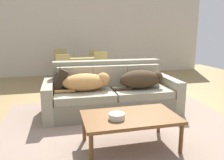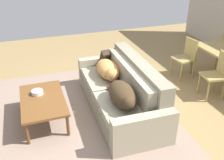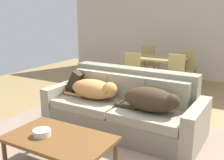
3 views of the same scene
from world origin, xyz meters
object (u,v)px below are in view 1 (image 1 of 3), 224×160
object	(u,v)px
dining_table	(79,60)
dog_on_right_cushion	(141,79)
coffee_table	(130,119)
dining_chair_near_left	(64,70)
dining_chair_far_left	(60,63)
dining_chair_near_right	(101,68)
throw_pillow_by_left_arm	(59,79)
couch	(111,93)
bowl_on_coffee_table	(117,116)
dining_chair_far_right	(94,62)
dog_on_left_cushion	(87,82)

from	to	relation	value
dining_table	dog_on_right_cushion	bearing A→B (deg)	-72.57
coffee_table	dining_chair_near_left	size ratio (longest dim) A/B	1.34
dining_chair_far_left	dining_chair_near_right	bearing A→B (deg)	130.64
throw_pillow_by_left_arm	dining_chair_near_right	bearing A→B (deg)	58.11
dog_on_right_cushion	throw_pillow_by_left_arm	bearing A→B (deg)	170.43
dining_table	dining_chair_far_left	xyz separation A→B (m)	(-0.50, 0.63, -0.16)
couch	dining_chair_near_left	xyz separation A→B (m)	(-0.76, 1.81, 0.16)
dog_on_right_cushion	coffee_table	world-z (taller)	dog_on_right_cushion
throw_pillow_by_left_arm	dining_chair_far_left	xyz separation A→B (m)	(0.11, 2.98, -0.11)
couch	dining_table	size ratio (longest dim) A/B	2.06
coffee_table	bowl_on_coffee_table	distance (m)	0.22
couch	throw_pillow_by_left_arm	world-z (taller)	couch
dining_chair_near_right	dining_chair_far_right	xyz separation A→B (m)	(0.01, 1.13, -0.01)
dog_on_right_cushion	bowl_on_coffee_table	size ratio (longest dim) A/B	4.70
dining_chair_far_left	dining_chair_far_right	world-z (taller)	dining_chair_far_left
dining_chair_near_right	dog_on_left_cushion	bearing A→B (deg)	-100.49
dog_on_right_cushion	dog_on_left_cushion	bearing A→B (deg)	176.46
dog_on_left_cushion	dining_chair_far_right	size ratio (longest dim) A/B	1.05
coffee_table	dining_chair_far_left	bearing A→B (deg)	99.25
throw_pillow_by_left_arm	dining_chair_near_right	xyz separation A→B (m)	(1.12, 1.80, -0.11)
dining_chair_far_right	dog_on_left_cushion	bearing A→B (deg)	71.07
dog_on_left_cushion	dining_chair_far_right	distance (m)	3.19
bowl_on_coffee_table	dining_table	xyz separation A→B (m)	(-0.03, 3.87, 0.21)
coffee_table	dog_on_left_cushion	bearing A→B (deg)	105.84
dining_table	dining_chair_far_left	bearing A→B (deg)	128.59
coffee_table	dog_on_right_cushion	bearing A→B (deg)	63.00
dog_on_left_cushion	dining_chair_far_left	xyz separation A→B (m)	(-0.36, 3.17, -0.09)
couch	coffee_table	xyz separation A→B (m)	(-0.09, -1.39, 0.05)
dog_on_left_cushion	dog_on_right_cushion	distance (m)	0.97
dining_table	dining_chair_near_right	distance (m)	0.76
dog_on_right_cushion	throw_pillow_by_left_arm	xyz separation A→B (m)	(-1.43, 0.28, 0.01)
dog_on_left_cushion	dog_on_right_cushion	world-z (taller)	dog_on_right_cushion
throw_pillow_by_left_arm	coffee_table	world-z (taller)	throw_pillow_by_left_arm
dog_on_left_cushion	dining_table	bearing A→B (deg)	88.21
dog_on_right_cushion	couch	bearing A→B (deg)	159.39
dog_on_left_cushion	dining_chair_far_right	world-z (taller)	dining_chair_far_right
dog_on_left_cushion	dining_chair_far_right	bearing A→B (deg)	79.52
throw_pillow_by_left_arm	dining_table	bearing A→B (deg)	75.39
throw_pillow_by_left_arm	dining_chair_near_left	world-z (taller)	dining_chair_near_left
couch	dining_table	bearing A→B (deg)	98.81
coffee_table	dining_chair_near_right	world-z (taller)	dining_chair_near_right
throw_pillow_by_left_arm	dining_chair_far_left	distance (m)	2.98
dining_chair_near_left	dining_chair_near_right	bearing A→B (deg)	-3.97
couch	dining_chair_far_right	xyz separation A→B (m)	(0.20, 3.00, 0.17)
couch	dining_chair_far_right	size ratio (longest dim) A/B	2.66
dog_on_left_cushion	dining_chair_far_left	size ratio (longest dim) A/B	1.00
dining_table	dining_chair_far_right	bearing A→B (deg)	48.52
couch	coffee_table	world-z (taller)	couch
throw_pillow_by_left_arm	dining_chair_near_right	distance (m)	2.12
dining_chair_far_left	coffee_table	bearing A→B (deg)	99.31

